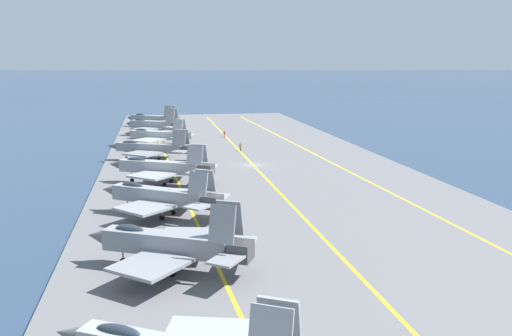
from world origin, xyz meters
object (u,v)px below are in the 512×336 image
at_px(parked_jet_second, 169,244).
at_px(parked_jet_third, 161,196).
at_px(parked_jet_seventh, 154,125).
at_px(crew_brown_vest, 240,146).
at_px(parked_jet_sixth, 158,135).
at_px(parked_jet_eighth, 153,119).
at_px(parked_jet_fourth, 162,167).
at_px(crew_red_vest, 224,134).
at_px(parked_jet_fifth, 152,148).

bearing_deg(parked_jet_second, parked_jet_third, 1.51).
xyz_separation_m(parked_jet_seventh, crew_brown_vest, (-25.55, -17.40, -1.84)).
height_order(parked_jet_sixth, parked_jet_eighth, parked_jet_sixth).
xyz_separation_m(parked_jet_seventh, parked_jet_eighth, (18.28, 0.24, -0.47)).
relative_size(parked_jet_fourth, crew_red_vest, 10.14).
height_order(parked_jet_second, crew_red_vest, parked_jet_second).
bearing_deg(crew_brown_vest, parked_jet_eighth, 21.92).
xyz_separation_m(parked_jet_third, crew_brown_vest, (45.12, -16.71, -1.54)).
xyz_separation_m(parked_jet_third, parked_jet_fifth, (36.60, 1.08, -0.02)).
bearing_deg(parked_jet_seventh, parked_jet_sixth, -177.49).
bearing_deg(parked_jet_sixth, parked_jet_eighth, 1.62).
relative_size(parked_jet_fifth, parked_jet_eighth, 1.07).
bearing_deg(parked_jet_eighth, parked_jet_fourth, -178.95).
relative_size(parked_jet_sixth, parked_jet_eighth, 0.95).
xyz_separation_m(parked_jet_fourth, parked_jet_eighth, (71.54, 1.31, -0.25)).
xyz_separation_m(parked_jet_fourth, crew_red_vest, (47.98, -15.62, -1.71)).
xyz_separation_m(parked_jet_seventh, crew_red_vest, (-5.28, -16.69, -1.93)).
height_order(parked_jet_second, crew_brown_vest, parked_jet_second).
relative_size(parked_jet_fourth, parked_jet_sixth, 1.09).
bearing_deg(parked_jet_second, parked_jet_seventh, 0.75).
distance_m(parked_jet_third, crew_red_vest, 67.34).
distance_m(parked_jet_fourth, parked_jet_seventh, 53.27).
bearing_deg(parked_jet_seventh, parked_jet_eighth, 0.75).
relative_size(parked_jet_third, parked_jet_eighth, 0.98).
bearing_deg(parked_jet_third, crew_red_vest, -13.74).
distance_m(parked_jet_third, parked_jet_fifth, 36.62).
xyz_separation_m(parked_jet_second, parked_jet_fourth, (34.49, 0.07, 0.16)).
relative_size(parked_jet_third, crew_red_vest, 9.54).
bearing_deg(parked_jet_third, parked_jet_fifth, 1.69).
bearing_deg(parked_jet_fifth, parked_jet_fourth, -175.65).
height_order(parked_jet_sixth, crew_brown_vest, parked_jet_sixth).
bearing_deg(parked_jet_eighth, parked_jet_second, -179.25).
height_order(parked_jet_third, crew_brown_vest, parked_jet_third).
bearing_deg(parked_jet_seventh, crew_brown_vest, -145.74).
height_order(parked_jet_second, parked_jet_sixth, parked_jet_second).
relative_size(parked_jet_third, parked_jet_fourth, 0.94).
height_order(parked_jet_second, parked_jet_third, parked_jet_second).
bearing_deg(parked_jet_third, parked_jet_seventh, 0.56).
bearing_deg(parked_jet_fifth, crew_brown_vest, -64.40).
bearing_deg(parked_jet_fifth, parked_jet_third, -178.31).
xyz_separation_m(parked_jet_second, parked_jet_sixth, (69.80, 0.35, 0.20)).
xyz_separation_m(parked_jet_fifth, crew_brown_vest, (8.52, -17.79, -1.52)).
distance_m(parked_jet_fifth, parked_jet_eighth, 52.35).
relative_size(parked_jet_sixth, parked_jet_seventh, 1.01).
relative_size(parked_jet_eighth, crew_red_vest, 9.72).
height_order(parked_jet_fifth, parked_jet_sixth, parked_jet_sixth).
height_order(parked_jet_sixth, parked_jet_seventh, parked_jet_seventh).
distance_m(parked_jet_eighth, crew_red_vest, 29.04).
bearing_deg(crew_brown_vest, parked_jet_third, 159.68).
bearing_deg(parked_jet_sixth, parked_jet_fifth, 175.83).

